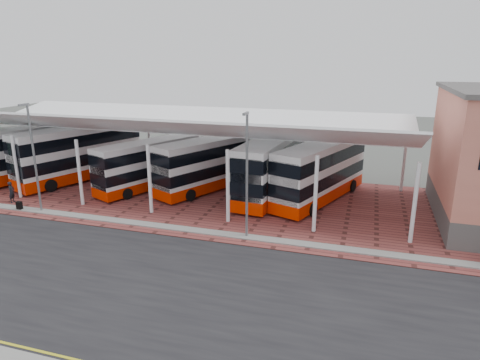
{
  "coord_description": "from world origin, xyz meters",
  "views": [
    {
      "loc": [
        9.04,
        -18.06,
        11.28
      ],
      "look_at": [
        1.26,
        7.25,
        3.53
      ],
      "focal_mm": 32.0,
      "sensor_mm": 36.0,
      "label": 1
    }
  ],
  "objects": [
    {
      "name": "bus_5",
      "position": [
        5.55,
        15.11,
        2.37
      ],
      "size": [
        6.31,
        11.47,
        4.64
      ],
      "rotation": [
        0.0,
        0.0,
        -0.35
      ],
      "color": "silver",
      "rests_on": "forecourt"
    },
    {
      "name": "pedestrian",
      "position": [
        -17.57,
        7.25,
        0.92
      ],
      "size": [
        0.55,
        0.7,
        1.71
      ],
      "primitive_type": "imported",
      "rotation": [
        0.0,
        0.0,
        1.81
      ],
      "color": "black",
      "rests_on": "forecourt"
    },
    {
      "name": "canopy",
      "position": [
        -6.0,
        13.94,
        5.8
      ],
      "size": [
        37.0,
        11.63,
        7.07
      ],
      "color": "white",
      "rests_on": "ground"
    },
    {
      "name": "lamp_east",
      "position": [
        2.0,
        6.27,
        4.36
      ],
      "size": [
        0.16,
        0.9,
        8.07
      ],
      "color": "slate",
      "rests_on": "ground"
    },
    {
      "name": "road",
      "position": [
        0.0,
        -1.0,
        0.01
      ],
      "size": [
        120.0,
        14.0,
        0.02
      ],
      "primitive_type": "cube",
      "color": "black",
      "rests_on": "ground"
    },
    {
      "name": "bus_4",
      "position": [
        1.46,
        15.32,
        2.43
      ],
      "size": [
        3.71,
        11.78,
        4.77
      ],
      "rotation": [
        0.0,
        0.0,
        -0.09
      ],
      "color": "silver",
      "rests_on": "forecourt"
    },
    {
      "name": "north_kerb",
      "position": [
        0.0,
        6.2,
        0.07
      ],
      "size": [
        120.0,
        0.8,
        0.14
      ],
      "primitive_type": "cube",
      "color": "gray",
      "rests_on": "ground"
    },
    {
      "name": "forecourt",
      "position": [
        2.0,
        13.0,
        0.03
      ],
      "size": [
        72.0,
        16.0,
        0.06
      ],
      "primitive_type": "cube",
      "color": "brown",
      "rests_on": "ground"
    },
    {
      "name": "bus_0",
      "position": [
        -20.58,
        14.97,
        2.49
      ],
      "size": [
        6.92,
        12.06,
        4.9
      ],
      "rotation": [
        0.0,
        0.0,
        -0.38
      ],
      "color": "silver",
      "rests_on": "forecourt"
    },
    {
      "name": "ground",
      "position": [
        0.0,
        0.0,
        0.0
      ],
      "size": [
        140.0,
        140.0,
        0.0
      ],
      "primitive_type": "plane",
      "color": "#4B4E49"
    },
    {
      "name": "lamp_west",
      "position": [
        -14.0,
        6.27,
        4.36
      ],
      "size": [
        0.16,
        0.9,
        8.07
      ],
      "color": "slate",
      "rests_on": "ground"
    },
    {
      "name": "suitcase",
      "position": [
        -15.72,
        6.0,
        0.39
      ],
      "size": [
        0.39,
        0.28,
        0.67
      ],
      "primitive_type": "cube",
      "color": "black",
      "rests_on": "forecourt"
    },
    {
      "name": "bus_2",
      "position": [
        -9.09,
        14.0,
        2.12
      ],
      "size": [
        6.12,
        10.16,
        4.15
      ],
      "rotation": [
        0.0,
        0.0,
        -0.41
      ],
      "color": "silver",
      "rests_on": "forecourt"
    },
    {
      "name": "bus_1",
      "position": [
        -16.53,
        14.47,
        2.52
      ],
      "size": [
        6.81,
        12.2,
        4.94
      ],
      "rotation": [
        0.0,
        0.0,
        -0.36
      ],
      "color": "silver",
      "rests_on": "forecourt"
    },
    {
      "name": "bus_3",
      "position": [
        -3.89,
        15.3,
        2.26
      ],
      "size": [
        6.87,
        10.75,
        4.43
      ],
      "rotation": [
        0.0,
        0.0,
        -0.45
      ],
      "color": "silver",
      "rests_on": "forecourt"
    }
  ]
}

